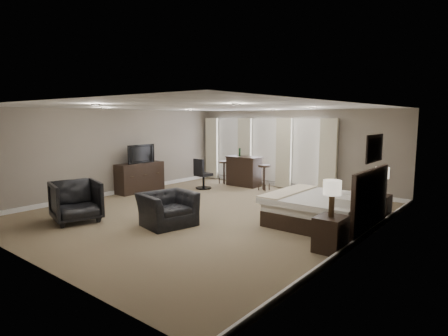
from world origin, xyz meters
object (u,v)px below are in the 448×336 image
Objects in this scene: nightstand_far at (380,206)px; dresser at (140,177)px; armchair_near at (167,203)px; bar_stool_left at (224,172)px; nightstand_near at (330,234)px; lamp_near at (332,199)px; tv at (139,161)px; bar_stool_right at (264,178)px; armchair_far at (76,199)px; bar_counter at (244,171)px; lamp_far at (382,181)px; desk_chair at (203,174)px; bed at (319,195)px.

nightstand_far is 0.34× the size of dresser.
armchair_near is 1.37× the size of bar_stool_left.
lamp_near is at bearing 0.00° from nightstand_near.
lamp_near is 7.05m from tv.
bar_stool_right is (-3.96, 1.10, 0.15)m from nightstand_far.
bar_stool_left is at bearing 21.11° from armchair_far.
nightstand_far is 0.49× the size of armchair_near.
bar_counter is (-4.95, 4.25, -0.43)m from lamp_near.
bar_stool_left is at bearing 167.60° from nightstand_far.
lamp_far is 5.93m from bar_stool_left.
lamp_near is 7.14m from bar_stool_left.
dresser is 1.92× the size of bar_stool_right.
bar_stool_right is at bearing -14.09° from bar_counter.
dresser is 1.58× the size of tv.
bar_counter is at bearing -33.98° from tv.
lamp_near is 0.55× the size of bar_counter.
bar_stool_left is (-5.77, 1.27, 0.13)m from nightstand_far.
bar_stool_right is at bearing -5.41° from bar_stool_left.
lamp_far reaches higher than desk_chair.
lamp_far reaches higher than armchair_far.
tv is 0.99× the size of desk_chair.
desk_chair is (-1.71, -1.04, 0.09)m from bar_stool_right.
armchair_far is at bearing 100.26° from desk_chair.
nightstand_near is 6.52m from bar_counter.
nightstand_far is 4.11m from bar_stool_right.
tv reaches higher than bar_stool_left.
bar_stool_right is (2.96, 2.68, -0.05)m from dresser.
lamp_near is at bearing -90.00° from nightstand_far.
nightstand_far is 0.83× the size of lamp_far.
bar_counter is at bearing 165.91° from bar_stool_right.
tv is at bearing -178.78° from bed.
armchair_far is 0.87× the size of bar_counter.
armchair_far is at bearing 133.29° from armchair_near.
dresser is 0.53m from tv.
bed is 1.75m from nightstand_far.
bed is 3.85× the size of nightstand_far.
armchair_near is at bearing -133.86° from nightstand_far.
tv reaches higher than bar_counter.
armchair_far reaches higher than armchair_near.
tv is 3.13m from bar_stool_left.
tv is (-6.92, -1.58, 0.12)m from lamp_far.
bed is 2.07× the size of tv.
bar_stool_left is (-5.77, 1.27, -0.47)m from lamp_far.
lamp_near is at bearing -100.81° from tv.
tv reaches higher than nightstand_near.
armchair_near is (-3.45, -3.59, 0.21)m from nightstand_far.
nightstand_near is at bearing -90.00° from lamp_far.
lamp_far reaches higher than bar_stool_left.
bar_stool_right is at bearing 3.59° from armchair_far.
armchair_far is (-5.30, -1.79, -0.44)m from lamp_near.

